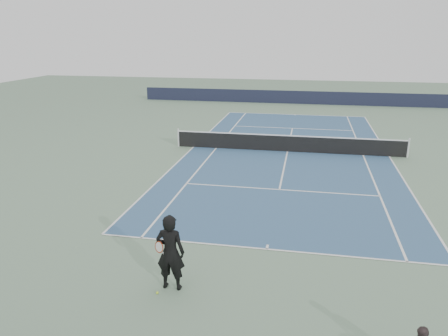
# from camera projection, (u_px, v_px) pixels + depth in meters

# --- Properties ---
(ground) EXTENTS (80.00, 80.00, 0.00)m
(ground) POSITION_uv_depth(u_px,v_px,m) (287.00, 152.00, 24.65)
(ground) COLOR slate
(court_surface) EXTENTS (10.97, 23.77, 0.01)m
(court_surface) POSITION_uv_depth(u_px,v_px,m) (287.00, 152.00, 24.65)
(court_surface) COLOR #33567A
(court_surface) RESTS_ON ground
(tennis_net) EXTENTS (12.90, 0.10, 1.07)m
(tennis_net) POSITION_uv_depth(u_px,v_px,m) (288.00, 143.00, 24.50)
(tennis_net) COLOR silver
(tennis_net) RESTS_ON ground
(windscreen_far) EXTENTS (30.00, 0.25, 1.20)m
(windscreen_far) POSITION_uv_depth(u_px,v_px,m) (298.00, 97.00, 41.25)
(windscreen_far) COLOR black
(windscreen_far) RESTS_ON ground
(tennis_player) EXTENTS (0.84, 0.56, 2.07)m
(tennis_player) POSITION_uv_depth(u_px,v_px,m) (170.00, 252.00, 11.19)
(tennis_player) COLOR black
(tennis_player) RESTS_ON ground
(tennis_ball) EXTENTS (0.07, 0.07, 0.07)m
(tennis_ball) POSITION_uv_depth(u_px,v_px,m) (157.00, 293.00, 11.20)
(tennis_ball) COLOR #C9E82F
(tennis_ball) RESTS_ON ground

